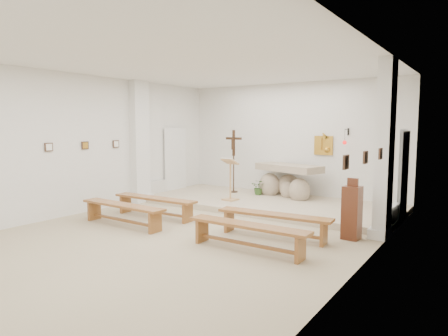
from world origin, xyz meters
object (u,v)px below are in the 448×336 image
Objects in this scene: altar at (288,183)px; crucifix_stand at (234,156)px; bench_right_front at (274,220)px; bench_right_second at (247,231)px; lectern at (230,179)px; bench_left_second at (123,209)px; bench_left_front at (155,202)px; donation_pedestal at (352,212)px.

crucifix_stand is at bearing -154.52° from altar.
bench_right_second is at bearing -94.30° from bench_right_front.
altar is 0.92× the size of bench_right_front.
crucifix_stand reaches higher than altar.
lectern reaches higher than altar.
bench_left_second is (-0.08, -4.44, -0.90)m from crucifix_stand.
crucifix_stand is 4.53m from bench_left_second.
donation_pedestal is at bearing 8.48° from bench_left_front.
bench_right_front is at bearing -145.91° from donation_pedestal.
altar is 0.93× the size of bench_right_second.
bench_right_second is at bearing -55.81° from altar.
bench_left_front is at bearing -101.76° from lectern.
donation_pedestal is (3.78, -1.43, -0.21)m from lectern.
bench_left_second is at bearing 180.00° from bench_right_second.
bench_left_front is 1.01m from bench_left_second.
bench_right_front is (2.48, -2.22, -0.37)m from lectern.
crucifix_stand is 3.54m from bench_left_front.
lectern reaches higher than donation_pedestal.
bench_right_front is 3.37m from bench_left_second.
crucifix_stand is (-0.66, 1.21, 0.53)m from lectern.
bench_right_front is at bearing -1.38° from bench_left_front.
lectern is 0.62× the size of crucifix_stand.
bench_right_front is at bearing -51.54° from altar.
bench_left_front is 3.21m from bench_right_front.
bench_left_second and bench_right_second have the same top height.
donation_pedestal reaches higher than bench_left_second.
bench_left_front is (-4.52, -0.78, -0.16)m from donation_pedestal.
bench_left_front is 1.00× the size of bench_left_second.
bench_left_second is (0.00, -1.01, 0.00)m from bench_left_front.
bench_right_second is (3.21, 0.00, 0.00)m from bench_left_second.
donation_pedestal is 0.52× the size of bench_left_front.
crucifix_stand is at bearing 90.29° from bench_left_second.
lectern is at bearing -108.94° from altar.
bench_right_front and bench_left_second have the same top height.
bench_right_second is at bearing -122.88° from donation_pedestal.
altar is at bearing 13.29° from crucifix_stand.
donation_pedestal reaches higher than bench_left_front.
donation_pedestal is (4.44, -2.64, -0.74)m from crucifix_stand.
lectern is 1.47m from crucifix_stand.
bench_left_front is at bearing -167.15° from donation_pedestal.
bench_right_second is (3.14, -4.44, -0.90)m from crucifix_stand.
bench_right_front is (-1.30, -0.78, -0.16)m from donation_pedestal.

